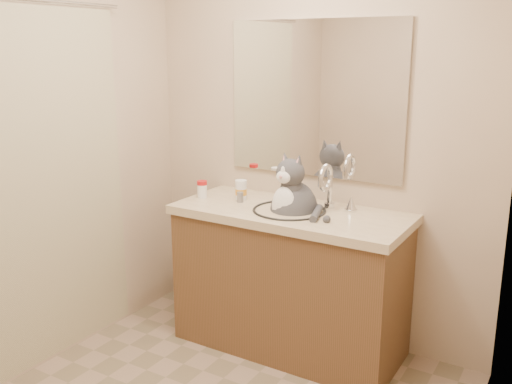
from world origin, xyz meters
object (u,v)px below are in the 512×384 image
pill_bottle_orange (241,190)px  pill_bottle_redcap (202,189)px  cat (293,207)px  grey_canister (240,197)px

pill_bottle_orange → pill_bottle_redcap: bearing=-159.5°
cat → pill_bottle_orange: bearing=-177.3°
pill_bottle_orange → grey_canister: bearing=-62.8°
grey_canister → pill_bottle_redcap: bearing=-173.1°
pill_bottle_redcap → pill_bottle_orange: (0.23, 0.09, 0.00)m
cat → pill_bottle_redcap: size_ratio=5.09×
cat → grey_canister: (-0.35, -0.02, 0.02)m
pill_bottle_redcap → pill_bottle_orange: size_ratio=0.88×
grey_canister → cat: bearing=2.7°
cat → grey_canister: cat is taller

